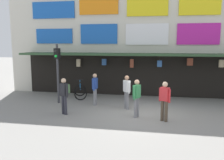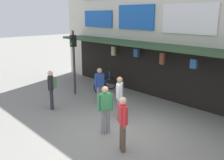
# 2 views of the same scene
# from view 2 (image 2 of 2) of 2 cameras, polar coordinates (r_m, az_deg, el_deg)

# --- Properties ---
(ground_plane) EXTENTS (80.00, 80.00, 0.00)m
(ground_plane) POSITION_cam_2_polar(r_m,az_deg,el_deg) (8.97, 1.70, -11.50)
(ground_plane) COLOR gray
(shopfront) EXTENTS (18.00, 2.60, 8.00)m
(shopfront) POSITION_cam_2_polar(r_m,az_deg,el_deg) (11.71, 18.61, 13.96)
(shopfront) COLOR beige
(shopfront) RESTS_ON ground
(traffic_light_near) EXTENTS (0.31, 0.34, 3.20)m
(traffic_light_near) POSITION_cam_2_polar(r_m,az_deg,el_deg) (12.60, -8.73, 6.20)
(traffic_light_near) COLOR #38383D
(traffic_light_near) RESTS_ON ground
(bicycle_parked) EXTENTS (1.07, 1.33, 1.05)m
(bicycle_parked) POSITION_cam_2_polar(r_m,az_deg,el_deg) (13.14, -1.57, -1.08)
(bicycle_parked) COLOR black
(bicycle_parked) RESTS_ON ground
(pedestrian_in_yellow) EXTENTS (0.48, 0.47, 1.68)m
(pedestrian_in_yellow) POSITION_cam_2_polar(r_m,az_deg,el_deg) (10.93, -13.54, -1.53)
(pedestrian_in_yellow) COLOR #2D2D38
(pedestrian_in_yellow) RESTS_ON ground
(pedestrian_in_purple) EXTENTS (0.46, 0.38, 1.68)m
(pedestrian_in_purple) POSITION_cam_2_polar(r_m,az_deg,el_deg) (7.42, 2.45, -9.25)
(pedestrian_in_purple) COLOR brown
(pedestrian_in_purple) RESTS_ON ground
(pedestrian_in_green) EXTENTS (0.34, 0.49, 1.68)m
(pedestrian_in_green) POSITION_cam_2_polar(r_m,az_deg,el_deg) (8.44, -1.53, -6.19)
(pedestrian_in_green) COLOR gray
(pedestrian_in_green) RESTS_ON ground
(pedestrian_in_white) EXTENTS (0.23, 0.53, 1.68)m
(pedestrian_in_white) POSITION_cam_2_polar(r_m,az_deg,el_deg) (11.17, -2.82, -0.98)
(pedestrian_in_white) COLOR gray
(pedestrian_in_white) RESTS_ON ground
(pedestrian_in_red) EXTENTS (0.39, 0.44, 1.68)m
(pedestrian_in_red) POSITION_cam_2_polar(r_m,az_deg,el_deg) (9.64, 1.73, -3.51)
(pedestrian_in_red) COLOR gray
(pedestrian_in_red) RESTS_ON ground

